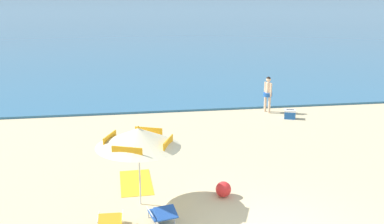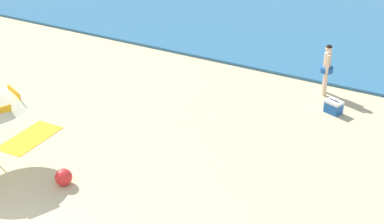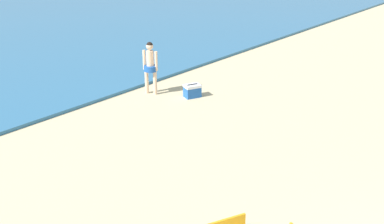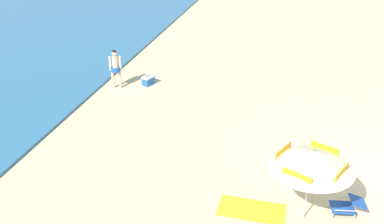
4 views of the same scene
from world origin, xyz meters
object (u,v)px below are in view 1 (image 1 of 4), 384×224
Objects in this scene: cooler_box at (290,114)px; beach_umbrella_striped_main at (138,138)px; lounge_chair_beside_umbrella at (163,213)px; beach_towel at (136,182)px; lounge_chair_under_umbrella at (110,221)px; beach_ball at (223,189)px; person_standing_near_shore at (268,92)px.

beach_umbrella_striped_main is at bearing -134.40° from cooler_box.
lounge_chair_beside_umbrella is 1.64× the size of cooler_box.
lounge_chair_under_umbrella is at bearing -104.31° from beach_towel.
beach_umbrella_striped_main is 2.76× the size of lounge_chair_under_umbrella.
beach_towel is at bearing 103.05° from lounge_chair_beside_umbrella.
beach_ball is (-4.60, -6.89, 0.01)m from cooler_box.
beach_umbrella_striped_main is 1.50× the size of person_standing_near_shore.
person_standing_near_shore is 0.93× the size of beach_towel.
person_standing_near_shore is at bearing 53.57° from lounge_chair_under_umbrella.
cooler_box is 8.28m from beach_ball.
person_standing_near_shore reaches higher than lounge_chair_beside_umbrella.
person_standing_near_shore is at bearing 63.90° from beach_ball.
beach_umbrella_striped_main is at bearing -86.55° from beach_towel.
beach_umbrella_striped_main is 1.96m from lounge_chair_beside_umbrella.
lounge_chair_beside_umbrella is 2.26× the size of beach_ball.
beach_umbrella_striped_main is 10.26m from person_standing_near_shore.
beach_umbrella_striped_main is 2.77m from beach_ball.
person_standing_near_shore reaches higher than lounge_chair_under_umbrella.
beach_towel is (-0.56, 2.44, -0.27)m from lounge_chair_beside_umbrella.
lounge_chair_under_umbrella is 2.15× the size of beach_ball.
beach_umbrella_striped_main is 9.91m from cooler_box.
person_standing_near_shore is (6.92, 9.38, 0.70)m from lounge_chair_under_umbrella.
person_standing_near_shore is at bearing 52.81° from beach_umbrella_striped_main.
lounge_chair_under_umbrella is 11.17m from cooler_box.
beach_ball is at bearing 33.93° from lounge_chair_beside_umbrella.
lounge_chair_under_umbrella is at bearing -126.43° from person_standing_near_shore.
beach_towel is at bearing -132.67° from person_standing_near_shore.
cooler_box is (6.35, 8.06, -0.07)m from lounge_chair_beside_umbrella.
person_standing_near_shore reaches higher than cooler_box.
cooler_box is 8.92m from beach_towel.
lounge_chair_beside_umbrella is at bearing -128.23° from cooler_box.
person_standing_near_shore is (6.18, 8.14, -0.87)m from beach_umbrella_striped_main.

